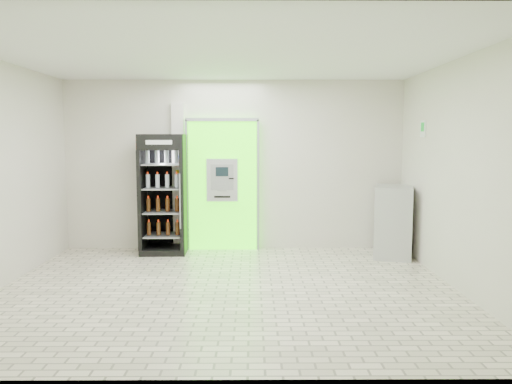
{
  "coord_description": "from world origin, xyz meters",
  "views": [
    {
      "loc": [
        0.34,
        -6.39,
        1.95
      ],
      "look_at": [
        0.38,
        1.2,
        1.16
      ],
      "focal_mm": 35.0,
      "sensor_mm": 36.0,
      "label": 1
    }
  ],
  "objects": [
    {
      "name": "room_shell",
      "position": [
        0.0,
        0.0,
        1.84
      ],
      "size": [
        6.0,
        6.0,
        6.0
      ],
      "color": "silver",
      "rests_on": "ground"
    },
    {
      "name": "ground",
      "position": [
        0.0,
        0.0,
        0.0
      ],
      "size": [
        6.0,
        6.0,
        0.0
      ],
      "primitive_type": "plane",
      "color": "beige",
      "rests_on": "ground"
    },
    {
      "name": "beverage_cooler",
      "position": [
        -1.2,
        2.16,
        0.98
      ],
      "size": [
        0.78,
        0.74,
        2.04
      ],
      "rotation": [
        0.0,
        0.0,
        0.03
      ],
      "color": "black",
      "rests_on": "ground"
    },
    {
      "name": "steel_cabinet",
      "position": [
        2.69,
        1.86,
        0.59
      ],
      "size": [
        0.83,
        1.02,
        1.19
      ],
      "rotation": [
        0.0,
        0.0,
        -0.28
      ],
      "color": "#B5B8BD",
      "rests_on": "ground"
    },
    {
      "name": "exit_sign",
      "position": [
        2.99,
        1.4,
        2.12
      ],
      "size": [
        0.02,
        0.22,
        0.26
      ],
      "color": "white",
      "rests_on": "room_shell"
    },
    {
      "name": "pillar",
      "position": [
        -0.98,
        2.45,
        1.3
      ],
      "size": [
        0.22,
        0.11,
        2.6
      ],
      "color": "silver",
      "rests_on": "ground"
    },
    {
      "name": "atm_assembly",
      "position": [
        -0.2,
        2.41,
        1.17
      ],
      "size": [
        1.3,
        0.24,
        2.33
      ],
      "color": "#3AF90B",
      "rests_on": "ground"
    }
  ]
}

